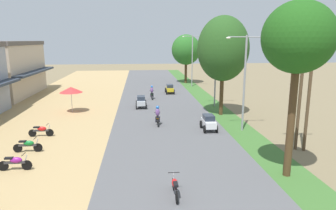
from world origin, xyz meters
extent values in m
cube|color=#2D3847|center=(-15.33, 38.41, 3.08)|extent=(1.20, 12.26, 0.25)
cylinder|color=black|center=(-8.44, 14.53, 0.34)|extent=(0.56, 0.06, 0.56)
cylinder|color=black|center=(-9.68, 14.53, 0.34)|extent=(0.56, 0.06, 0.56)
cube|color=#333338|center=(-9.06, 14.53, 0.52)|extent=(1.12, 0.12, 0.12)
ellipsoid|color=#8C1E8C|center=(-8.98, 14.53, 0.66)|extent=(0.64, 0.28, 0.32)
cube|color=black|center=(-9.34, 14.53, 0.78)|extent=(0.44, 0.20, 0.10)
cylinder|color=#A5A8AD|center=(-8.50, 14.53, 0.61)|extent=(0.26, 0.05, 0.68)
cylinder|color=black|center=(-8.56, 14.53, 0.98)|extent=(0.04, 0.54, 0.04)
cylinder|color=black|center=(-8.73, 17.34, 0.34)|extent=(0.56, 0.06, 0.56)
cylinder|color=black|center=(-9.97, 17.34, 0.34)|extent=(0.56, 0.06, 0.56)
cube|color=#333338|center=(-9.35, 17.34, 0.52)|extent=(1.12, 0.12, 0.12)
ellipsoid|color=#14722D|center=(-9.27, 17.34, 0.66)|extent=(0.64, 0.28, 0.32)
cube|color=black|center=(-9.63, 17.34, 0.78)|extent=(0.44, 0.20, 0.10)
cylinder|color=#A5A8AD|center=(-8.79, 17.34, 0.61)|extent=(0.26, 0.05, 0.68)
cylinder|color=black|center=(-8.85, 17.34, 0.98)|extent=(0.04, 0.54, 0.04)
cylinder|color=black|center=(-8.89, 20.57, 0.34)|extent=(0.56, 0.06, 0.56)
cylinder|color=black|center=(-10.13, 20.57, 0.34)|extent=(0.56, 0.06, 0.56)
cube|color=#333338|center=(-9.51, 20.57, 0.52)|extent=(1.12, 0.12, 0.12)
ellipsoid|color=red|center=(-9.43, 20.57, 0.66)|extent=(0.64, 0.28, 0.32)
cube|color=black|center=(-9.79, 20.57, 0.78)|extent=(0.44, 0.20, 0.10)
cylinder|color=#A5A8AD|center=(-8.95, 20.57, 0.61)|extent=(0.26, 0.05, 0.68)
cylinder|color=black|center=(-9.01, 20.57, 0.98)|extent=(0.04, 0.54, 0.04)
cylinder|color=#99999E|center=(-8.86, 28.26, 1.11)|extent=(0.05, 0.05, 2.10)
cone|color=red|center=(-8.86, 28.26, 2.31)|extent=(2.20, 2.20, 0.55)
cylinder|color=#4C351E|center=(5.43, 12.55, 3.14)|extent=(0.38, 0.38, 6.16)
ellipsoid|color=#1E5417|center=(5.43, 12.55, 7.18)|extent=(3.50, 3.50, 3.50)
cylinder|color=#4C351E|center=(5.48, 25.96, 2.34)|extent=(0.36, 0.36, 4.57)
ellipsoid|color=#264F1D|center=(5.48, 25.96, 6.26)|extent=(4.72, 4.72, 5.95)
cylinder|color=#4C351E|center=(5.41, 47.85, 2.11)|extent=(0.41, 0.41, 4.09)
ellipsoid|color=#276322|center=(5.41, 47.85, 5.49)|extent=(4.66, 4.66, 4.86)
cylinder|color=gray|center=(5.80, 20.75, 3.74)|extent=(0.16, 0.16, 7.36)
cylinder|color=gray|center=(5.10, 20.75, 7.27)|extent=(1.40, 0.08, 0.08)
ellipsoid|color=silver|center=(4.40, 20.75, 7.20)|extent=(0.36, 0.20, 0.14)
cylinder|color=gray|center=(6.50, 20.75, 7.27)|extent=(1.40, 0.08, 0.08)
ellipsoid|color=silver|center=(7.20, 20.75, 7.20)|extent=(0.36, 0.20, 0.14)
cylinder|color=gray|center=(5.80, 29.77, 3.77)|extent=(0.16, 0.16, 7.41)
cylinder|color=gray|center=(5.10, 29.77, 7.32)|extent=(1.40, 0.08, 0.08)
ellipsoid|color=silver|center=(4.40, 29.77, 7.25)|extent=(0.36, 0.20, 0.14)
cylinder|color=gray|center=(6.50, 29.77, 7.32)|extent=(1.40, 0.08, 0.08)
ellipsoid|color=silver|center=(7.20, 29.77, 7.25)|extent=(0.36, 0.20, 0.14)
cylinder|color=gray|center=(5.80, 44.12, 3.89)|extent=(0.16, 0.16, 7.67)
cylinder|color=gray|center=(5.10, 44.12, 7.58)|extent=(1.40, 0.08, 0.08)
ellipsoid|color=silver|center=(4.40, 44.12, 7.51)|extent=(0.36, 0.20, 0.14)
cylinder|color=gray|center=(6.50, 44.12, 7.58)|extent=(1.40, 0.08, 0.08)
ellipsoid|color=silver|center=(7.20, 44.12, 7.51)|extent=(0.36, 0.20, 0.14)
cylinder|color=brown|center=(7.95, 16.44, 4.14)|extent=(0.20, 0.20, 8.28)
cube|color=#473323|center=(7.95, 16.44, 7.78)|extent=(1.80, 0.10, 0.10)
cylinder|color=brown|center=(8.36, 16.13, 4.20)|extent=(0.20, 0.20, 8.39)
cube|color=#473323|center=(8.36, 16.13, 7.89)|extent=(1.80, 0.10, 0.10)
cube|color=silver|center=(3.14, 20.93, 0.66)|extent=(0.84, 1.95, 0.50)
cube|color=#232B38|center=(3.14, 20.98, 1.11)|extent=(0.77, 1.10, 0.40)
cylinder|color=black|center=(3.61, 20.23, 0.38)|extent=(0.10, 0.60, 0.60)
cylinder|color=black|center=(2.67, 20.23, 0.38)|extent=(0.10, 0.60, 0.60)
cylinder|color=black|center=(3.61, 21.63, 0.38)|extent=(0.10, 0.60, 0.60)
cylinder|color=black|center=(2.67, 21.63, 0.38)|extent=(0.10, 0.60, 0.60)
cube|color=#B7BCC1|center=(-2.08, 29.75, 0.65)|extent=(0.88, 2.25, 0.44)
cube|color=#232B38|center=(-2.08, 29.85, 1.07)|extent=(0.81, 1.30, 0.40)
cylinder|color=black|center=(-2.58, 30.56, 0.40)|extent=(0.11, 0.64, 0.64)
cylinder|color=black|center=(-1.59, 30.56, 0.40)|extent=(0.11, 0.64, 0.64)
cylinder|color=black|center=(-2.58, 28.94, 0.40)|extent=(0.11, 0.64, 0.64)
cylinder|color=black|center=(-1.59, 28.94, 0.40)|extent=(0.11, 0.64, 0.64)
cube|color=gold|center=(1.77, 38.07, 0.65)|extent=(0.88, 2.25, 0.44)
cube|color=#232B38|center=(1.77, 37.97, 1.07)|extent=(0.81, 1.30, 0.40)
cylinder|color=black|center=(2.27, 37.26, 0.40)|extent=(0.11, 0.64, 0.64)
cylinder|color=black|center=(1.28, 37.26, 0.40)|extent=(0.11, 0.64, 0.64)
cylinder|color=black|center=(2.27, 38.88, 0.40)|extent=(0.11, 0.64, 0.64)
cylinder|color=black|center=(1.28, 38.88, 0.40)|extent=(0.11, 0.64, 0.64)
cylinder|color=black|center=(-0.69, 11.52, 0.36)|extent=(0.06, 0.56, 0.56)
cylinder|color=black|center=(-0.69, 10.28, 0.36)|extent=(0.06, 0.56, 0.56)
cube|color=#333338|center=(-0.69, 10.90, 0.54)|extent=(0.12, 1.12, 0.12)
ellipsoid|color=red|center=(-0.69, 10.98, 0.68)|extent=(0.28, 0.64, 0.32)
cube|color=black|center=(-0.69, 10.62, 0.80)|extent=(0.20, 0.44, 0.10)
cylinder|color=#A5A8AD|center=(-0.69, 11.46, 0.63)|extent=(0.05, 0.26, 0.68)
cylinder|color=black|center=(-0.69, 11.40, 1.00)|extent=(0.54, 0.04, 0.04)
cylinder|color=black|center=(-0.77, 23.53, 0.36)|extent=(0.06, 0.56, 0.56)
cylinder|color=black|center=(-0.77, 22.29, 0.36)|extent=(0.06, 0.56, 0.56)
cube|color=#333338|center=(-0.77, 22.91, 0.54)|extent=(0.12, 1.12, 0.12)
ellipsoid|color=orange|center=(-0.77, 22.99, 0.68)|extent=(0.28, 0.64, 0.32)
cube|color=black|center=(-0.77, 22.63, 0.80)|extent=(0.20, 0.44, 0.10)
cylinder|color=#A5A8AD|center=(-0.77, 23.47, 0.63)|extent=(0.05, 0.26, 0.68)
cylinder|color=black|center=(-0.77, 23.41, 1.00)|extent=(0.54, 0.04, 0.04)
ellipsoid|color=#724C8C|center=(-0.77, 22.71, 1.20)|extent=(0.36, 0.28, 0.64)
sphere|color=blue|center=(-0.77, 22.75, 1.60)|extent=(0.28, 0.28, 0.28)
cylinder|color=#2D2D38|center=(-0.91, 22.81, 0.56)|extent=(0.12, 0.12, 0.48)
cylinder|color=#2D2D38|center=(-0.63, 22.81, 0.56)|extent=(0.12, 0.12, 0.48)
cylinder|color=black|center=(-0.76, 34.94, 0.36)|extent=(0.06, 0.56, 0.56)
cylinder|color=black|center=(-0.76, 33.70, 0.36)|extent=(0.06, 0.56, 0.56)
cube|color=#333338|center=(-0.76, 34.32, 0.54)|extent=(0.12, 1.12, 0.12)
ellipsoid|color=#14722D|center=(-0.76, 34.40, 0.68)|extent=(0.28, 0.64, 0.32)
cube|color=black|center=(-0.76, 34.04, 0.80)|extent=(0.20, 0.44, 0.10)
cylinder|color=#A5A8AD|center=(-0.76, 34.88, 0.63)|extent=(0.05, 0.26, 0.68)
cylinder|color=black|center=(-0.76, 34.82, 1.00)|extent=(0.54, 0.04, 0.04)
ellipsoid|color=#724C8C|center=(-0.76, 34.12, 1.20)|extent=(0.36, 0.28, 0.64)
sphere|color=blue|center=(-0.76, 34.16, 1.60)|extent=(0.28, 0.28, 0.28)
cylinder|color=#2D2D38|center=(-0.90, 34.22, 0.56)|extent=(0.12, 0.12, 0.48)
cylinder|color=#2D2D38|center=(-0.62, 34.22, 0.56)|extent=(0.12, 0.12, 0.48)
camera|label=1|loc=(-2.21, -1.74, 7.06)|focal=32.59mm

